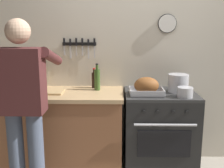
{
  "coord_description": "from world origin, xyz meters",
  "views": [
    {
      "loc": [
        -0.25,
        -1.83,
        1.58
      ],
      "look_at": [
        -0.3,
        0.85,
        1.02
      ],
      "focal_mm": 43.17,
      "sensor_mm": 36.0,
      "label": 1
    }
  ],
  "objects_px": {
    "bottle_soy_sauce": "(94,80)",
    "bottle_vinegar": "(43,79)",
    "person_cook": "(24,102)",
    "bottle_wine_red": "(34,77)",
    "roasting_pan": "(146,87)",
    "stock_pot": "(178,83)",
    "cutting_board": "(46,92)",
    "bottle_olive_oil": "(97,79)",
    "stove": "(159,132)",
    "saucepan": "(185,92)"
  },
  "relations": [
    {
      "from": "bottle_olive_oil",
      "to": "bottle_vinegar",
      "type": "xyz_separation_m",
      "value": [
        -0.64,
        0.13,
        -0.03
      ]
    },
    {
      "from": "roasting_pan",
      "to": "stock_pot",
      "type": "distance_m",
      "value": 0.38
    },
    {
      "from": "bottle_olive_oil",
      "to": "bottle_wine_red",
      "type": "bearing_deg",
      "value": 179.91
    },
    {
      "from": "roasting_pan",
      "to": "cutting_board",
      "type": "distance_m",
      "value": 1.07
    },
    {
      "from": "roasting_pan",
      "to": "cutting_board",
      "type": "height_order",
      "value": "roasting_pan"
    },
    {
      "from": "cutting_board",
      "to": "bottle_vinegar",
      "type": "bearing_deg",
      "value": 110.8
    },
    {
      "from": "cutting_board",
      "to": "bottle_soy_sauce",
      "type": "bearing_deg",
      "value": 26.86
    },
    {
      "from": "stock_pot",
      "to": "bottle_soy_sauce",
      "type": "relative_size",
      "value": 0.95
    },
    {
      "from": "bottle_soy_sauce",
      "to": "cutting_board",
      "type": "bearing_deg",
      "value": -153.14
    },
    {
      "from": "cutting_board",
      "to": "bottle_soy_sauce",
      "type": "xyz_separation_m",
      "value": [
        0.49,
        0.25,
        0.09
      ]
    },
    {
      "from": "bottle_soy_sauce",
      "to": "bottle_vinegar",
      "type": "xyz_separation_m",
      "value": [
        -0.59,
        0.01,
        0.0
      ]
    },
    {
      "from": "person_cook",
      "to": "stock_pot",
      "type": "relative_size",
      "value": 7.58
    },
    {
      "from": "bottle_olive_oil",
      "to": "stove",
      "type": "bearing_deg",
      "value": -8.87
    },
    {
      "from": "stove",
      "to": "stock_pot",
      "type": "xyz_separation_m",
      "value": [
        0.19,
        0.03,
        0.55
      ]
    },
    {
      "from": "stove",
      "to": "bottle_soy_sauce",
      "type": "xyz_separation_m",
      "value": [
        -0.73,
        0.22,
        0.55
      ]
    },
    {
      "from": "bottle_wine_red",
      "to": "cutting_board",
      "type": "bearing_deg",
      "value": -40.13
    },
    {
      "from": "saucepan",
      "to": "stove",
      "type": "bearing_deg",
      "value": 136.95
    },
    {
      "from": "cutting_board",
      "to": "saucepan",
      "type": "bearing_deg",
      "value": -6.54
    },
    {
      "from": "person_cook",
      "to": "bottle_wine_red",
      "type": "distance_m",
      "value": 0.7
    },
    {
      "from": "bottle_vinegar",
      "to": "roasting_pan",
      "type": "bearing_deg",
      "value": -15.94
    },
    {
      "from": "saucepan",
      "to": "cutting_board",
      "type": "xyz_separation_m",
      "value": [
        -1.44,
        0.17,
        -0.04
      ]
    },
    {
      "from": "bottle_wine_red",
      "to": "stock_pot",
      "type": "bearing_deg",
      "value": -2.85
    },
    {
      "from": "stock_pot",
      "to": "bottle_wine_red",
      "type": "relative_size",
      "value": 0.66
    },
    {
      "from": "bottle_olive_oil",
      "to": "bottle_vinegar",
      "type": "distance_m",
      "value": 0.65
    },
    {
      "from": "stock_pot",
      "to": "bottle_vinegar",
      "type": "height_order",
      "value": "bottle_vinegar"
    },
    {
      "from": "stove",
      "to": "saucepan",
      "type": "height_order",
      "value": "saucepan"
    },
    {
      "from": "person_cook",
      "to": "bottle_vinegar",
      "type": "bearing_deg",
      "value": 16.27
    },
    {
      "from": "person_cook",
      "to": "saucepan",
      "type": "distance_m",
      "value": 1.54
    },
    {
      "from": "roasting_pan",
      "to": "cutting_board",
      "type": "xyz_separation_m",
      "value": [
        -1.06,
        0.07,
        -0.07
      ]
    },
    {
      "from": "stock_pot",
      "to": "bottle_olive_oil",
      "type": "bearing_deg",
      "value": 174.95
    },
    {
      "from": "stock_pot",
      "to": "bottle_olive_oil",
      "type": "distance_m",
      "value": 0.88
    },
    {
      "from": "cutting_board",
      "to": "bottle_olive_oil",
      "type": "xyz_separation_m",
      "value": [
        0.54,
        0.14,
        0.12
      ]
    },
    {
      "from": "bottle_soy_sauce",
      "to": "bottle_vinegar",
      "type": "relative_size",
      "value": 0.99
    },
    {
      "from": "person_cook",
      "to": "bottle_olive_oil",
      "type": "relative_size",
      "value": 5.56
    },
    {
      "from": "stock_pot",
      "to": "bottle_soy_sauce",
      "type": "bearing_deg",
      "value": 168.45
    },
    {
      "from": "person_cook",
      "to": "cutting_board",
      "type": "bearing_deg",
      "value": 7.13
    },
    {
      "from": "stove",
      "to": "bottle_vinegar",
      "type": "bearing_deg",
      "value": 170.04
    },
    {
      "from": "bottle_vinegar",
      "to": "person_cook",
      "type": "bearing_deg",
      "value": -86.95
    },
    {
      "from": "saucepan",
      "to": "roasting_pan",
      "type": "bearing_deg",
      "value": 165.41
    },
    {
      "from": "stock_pot",
      "to": "bottle_soy_sauce",
      "type": "distance_m",
      "value": 0.94
    },
    {
      "from": "roasting_pan",
      "to": "bottle_vinegar",
      "type": "xyz_separation_m",
      "value": [
        -1.16,
        0.33,
        0.01
      ]
    },
    {
      "from": "stove",
      "to": "bottle_wine_red",
      "type": "distance_m",
      "value": 1.52
    },
    {
      "from": "saucepan",
      "to": "cutting_board",
      "type": "distance_m",
      "value": 1.45
    },
    {
      "from": "stove",
      "to": "bottle_soy_sauce",
      "type": "bearing_deg",
      "value": 163.4
    },
    {
      "from": "stock_pot",
      "to": "bottle_vinegar",
      "type": "bearing_deg",
      "value": 172.37
    },
    {
      "from": "roasting_pan",
      "to": "stove",
      "type": "bearing_deg",
      "value": 30.89
    },
    {
      "from": "bottle_wine_red",
      "to": "bottle_vinegar",
      "type": "height_order",
      "value": "bottle_wine_red"
    },
    {
      "from": "stove",
      "to": "person_cook",
      "type": "distance_m",
      "value": 1.49
    },
    {
      "from": "cutting_board",
      "to": "stove",
      "type": "bearing_deg",
      "value": 1.48
    },
    {
      "from": "bottle_wine_red",
      "to": "bottle_soy_sauce",
      "type": "distance_m",
      "value": 0.67
    }
  ]
}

